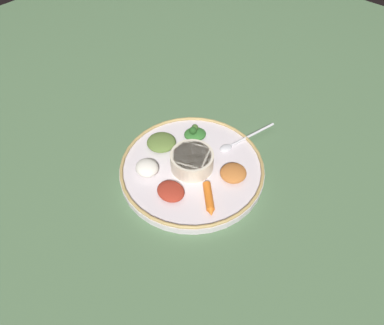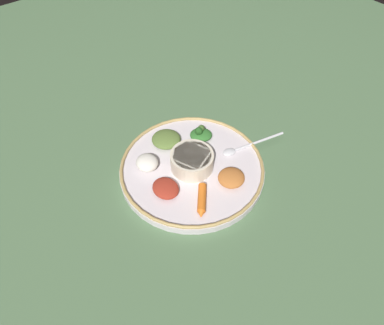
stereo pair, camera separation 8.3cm
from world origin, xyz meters
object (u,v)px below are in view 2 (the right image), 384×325
object	(u,v)px
spoon	(244,147)
center_bowl	(192,160)
greens_pile	(201,134)
carrot_near_spoon	(202,200)

from	to	relation	value
spoon	center_bowl	bearing A→B (deg)	166.48
center_bowl	greens_pile	bearing A→B (deg)	38.30
center_bowl	spoon	bearing A→B (deg)	-13.52
spoon	greens_pile	distance (m)	0.12
center_bowl	carrot_near_spoon	bearing A→B (deg)	-117.28
spoon	carrot_near_spoon	distance (m)	0.20
center_bowl	spoon	size ratio (longest dim) A/B	0.58
spoon	carrot_near_spoon	world-z (taller)	carrot_near_spoon
greens_pile	carrot_near_spoon	distance (m)	0.21
carrot_near_spoon	greens_pile	bearing A→B (deg)	50.85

